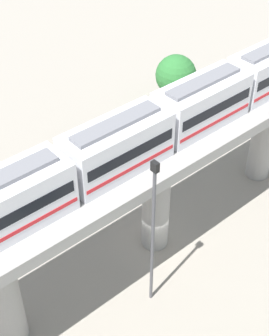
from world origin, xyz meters
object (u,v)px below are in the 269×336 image
at_px(train, 162,124).
at_px(tree_far_corner, 176,75).
at_px(signal_post, 153,231).
at_px(parked_car_red, 61,177).
at_px(parked_car_black, 94,136).

xyz_separation_m(train, tree_far_corner, (-12.32, 13.80, -6.98)).
bearing_deg(train, signal_post, -47.50).
bearing_deg(signal_post, parked_car_red, 171.40).
bearing_deg(parked_car_black, parked_car_red, -57.60).
bearing_deg(signal_post, tree_far_corner, 131.92).
distance_m(parked_car_black, signal_post, 18.22).
height_order(train, signal_post, train).
height_order(parked_car_black, signal_post, signal_post).
distance_m(parked_car_red, signal_post, 14.22).
height_order(parked_car_red, tree_far_corner, tree_far_corner).
bearing_deg(train, parked_car_red, -169.69).
bearing_deg(parked_car_black, tree_far_corner, 95.67).
bearing_deg(signal_post, train, 132.50).
distance_m(train, parked_car_red, 13.59).
relative_size(train, tree_far_corner, 5.25).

